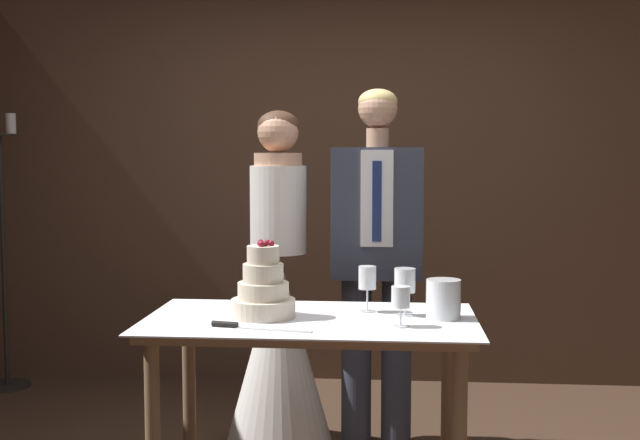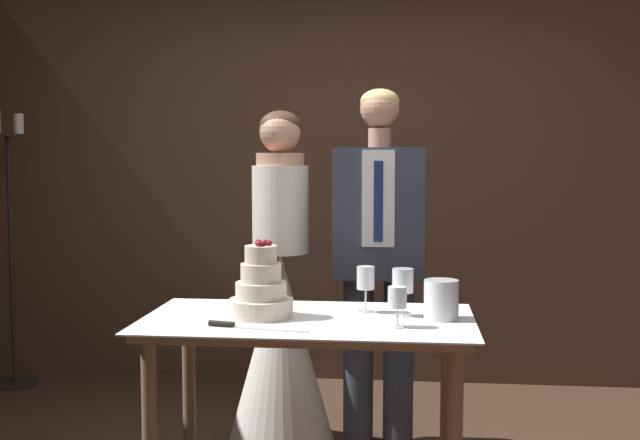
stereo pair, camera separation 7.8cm
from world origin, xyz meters
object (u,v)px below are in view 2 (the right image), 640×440
at_px(wine_glass_near, 366,280).
at_px(candle_stand, 11,257).
at_px(wine_glass_far, 403,283).
at_px(groom, 379,250).
at_px(cake_table, 308,347).
at_px(hurricane_candle, 441,300).
at_px(wine_glass_middle, 397,299).
at_px(tiered_cake, 261,291).
at_px(cake_knife, 238,326).
at_px(bride, 281,323).

bearing_deg(wine_glass_near, candle_stand, 145.96).
distance_m(wine_glass_far, groom, 0.80).
xyz_separation_m(cake_table, groom, (0.24, 0.87, 0.28)).
relative_size(cake_table, wine_glass_far, 6.83).
distance_m(cake_table, wine_glass_near, 0.35).
height_order(wine_glass_far, hurricane_candle, wine_glass_far).
bearing_deg(cake_table, wine_glass_middle, -20.15).
relative_size(tiered_cake, cake_knife, 0.79).
bearing_deg(cake_table, tiered_cake, 178.72).
bearing_deg(wine_glass_near, hurricane_candle, -20.10).
height_order(cake_table, wine_glass_near, wine_glass_near).
bearing_deg(wine_glass_middle, wine_glass_far, 84.73).
xyz_separation_m(cake_table, tiered_cake, (-0.19, 0.00, 0.22)).
relative_size(wine_glass_near, wine_glass_middle, 1.23).
height_order(tiered_cake, candle_stand, candle_stand).
bearing_deg(hurricane_candle, groom, 107.74).
bearing_deg(cake_table, groom, 74.34).
relative_size(tiered_cake, wine_glass_middle, 2.00).
bearing_deg(bride, wine_glass_far, -52.40).
relative_size(groom, candle_stand, 1.02).
height_order(cake_table, tiered_cake, tiered_cake).
distance_m(tiered_cake, cake_knife, 0.23).
bearing_deg(candle_stand, wine_glass_near, -34.04).
xyz_separation_m(bride, candle_stand, (-1.84, 0.82, 0.20)).
xyz_separation_m(cake_knife, wine_glass_near, (0.45, 0.34, 0.12)).
distance_m(wine_glass_far, bride, 1.06).
height_order(wine_glass_near, wine_glass_middle, wine_glass_near).
bearing_deg(wine_glass_middle, wine_glass_near, 115.81).
height_order(wine_glass_middle, groom, groom).
bearing_deg(groom, wine_glass_middle, -84.19).
bearing_deg(groom, tiered_cake, -116.35).
height_order(tiered_cake, hurricane_candle, tiered_cake).
xyz_separation_m(wine_glass_near, wine_glass_middle, (0.13, -0.27, -0.02)).
distance_m(wine_glass_near, wine_glass_middle, 0.30).
bearing_deg(cake_table, bride, 105.65).
bearing_deg(wine_glass_middle, tiered_cake, 166.14).
xyz_separation_m(cake_knife, groom, (0.48, 1.08, 0.15)).
height_order(cake_knife, wine_glass_middle, wine_glass_middle).
height_order(wine_glass_far, groom, groom).
bearing_deg(candle_stand, tiered_cake, -41.70).
bearing_deg(bride, cake_knife, -89.43).
height_order(wine_glass_near, groom, groom).
bearing_deg(wine_glass_far, cake_knife, -154.64).
bearing_deg(bride, tiered_cake, -86.10).
distance_m(cake_table, groom, 0.95).
relative_size(wine_glass_near, groom, 0.10).
bearing_deg(cake_table, hurricane_candle, 3.65).
relative_size(wine_glass_near, wine_glass_far, 0.99).
bearing_deg(groom, bride, 179.92).
bearing_deg(groom, candle_stand, 160.54).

